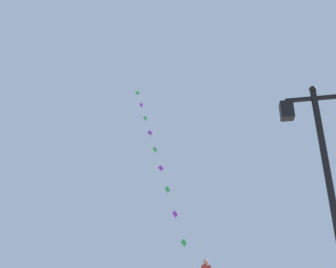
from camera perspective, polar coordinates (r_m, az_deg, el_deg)
twin_lantern_lamp_post at (r=7.92m, az=24.58°, el=-2.97°), size 1.53×0.28×5.20m
kite_train at (r=20.90m, az=-1.60°, el=-4.46°), size 5.48×7.37×14.47m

